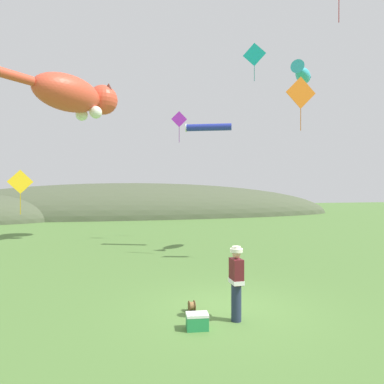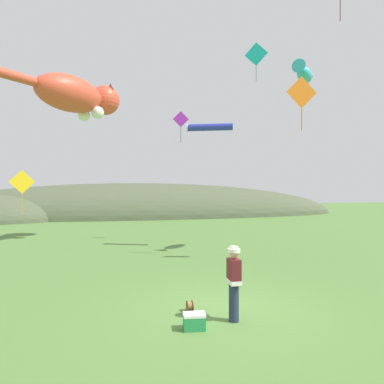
{
  "view_description": "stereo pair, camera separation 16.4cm",
  "coord_description": "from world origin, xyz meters",
  "px_view_note": "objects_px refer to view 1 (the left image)",
  "views": [
    {
      "loc": [
        -2.97,
        -8.31,
        3.13
      ],
      "look_at": [
        0.0,
        4.0,
        3.02
      ],
      "focal_mm": 32.0,
      "sensor_mm": 36.0,
      "label": 1
    },
    {
      "loc": [
        -2.81,
        -8.35,
        3.13
      ],
      "look_at": [
        0.0,
        4.0,
        3.02
      ],
      "focal_mm": 32.0,
      "sensor_mm": 36.0,
      "label": 2
    }
  ],
  "objects_px": {
    "kite_tube_streamer": "(208,127)",
    "kite_diamond_gold": "(20,182)",
    "kite_giant_cat": "(76,96)",
    "kite_diamond_teal": "(254,55)",
    "kite_diamond_orange": "(301,93)",
    "picnic_cooler": "(197,321)",
    "kite_spool": "(192,306)",
    "kite_diamond_violet": "(179,120)",
    "kite_fish_windsock": "(302,74)",
    "festival_attendant": "(236,281)"
  },
  "relations": [
    {
      "from": "festival_attendant",
      "to": "kite_spool",
      "type": "bearing_deg",
      "value": 134.78
    },
    {
      "from": "kite_spool",
      "to": "kite_diamond_teal",
      "type": "bearing_deg",
      "value": 58.77
    },
    {
      "from": "kite_giant_cat",
      "to": "kite_diamond_gold",
      "type": "relative_size",
      "value": 3.09
    },
    {
      "from": "kite_fish_windsock",
      "to": "kite_diamond_gold",
      "type": "relative_size",
      "value": 1.1
    },
    {
      "from": "picnic_cooler",
      "to": "kite_diamond_orange",
      "type": "xyz_separation_m",
      "value": [
        5.8,
        5.36,
        6.92
      ]
    },
    {
      "from": "kite_diamond_teal",
      "to": "kite_diamond_orange",
      "type": "bearing_deg",
      "value": -96.47
    },
    {
      "from": "festival_attendant",
      "to": "kite_diamond_orange",
      "type": "distance_m",
      "value": 9.31
    },
    {
      "from": "kite_diamond_orange",
      "to": "kite_fish_windsock",
      "type": "bearing_deg",
      "value": 57.3
    },
    {
      "from": "picnic_cooler",
      "to": "kite_giant_cat",
      "type": "height_order",
      "value": "kite_giant_cat"
    },
    {
      "from": "kite_spool",
      "to": "kite_diamond_gold",
      "type": "bearing_deg",
      "value": 126.9
    },
    {
      "from": "kite_fish_windsock",
      "to": "kite_diamond_violet",
      "type": "bearing_deg",
      "value": 134.06
    },
    {
      "from": "kite_giant_cat",
      "to": "kite_diamond_teal",
      "type": "xyz_separation_m",
      "value": [
        10.27,
        -1.6,
        2.67
      ]
    },
    {
      "from": "kite_diamond_teal",
      "to": "picnic_cooler",
      "type": "bearing_deg",
      "value": -119.26
    },
    {
      "from": "kite_diamond_orange",
      "to": "kite_diamond_violet",
      "type": "bearing_deg",
      "value": 117.54
    },
    {
      "from": "picnic_cooler",
      "to": "kite_diamond_orange",
      "type": "height_order",
      "value": "kite_diamond_orange"
    },
    {
      "from": "picnic_cooler",
      "to": "kite_diamond_gold",
      "type": "height_order",
      "value": "kite_diamond_gold"
    },
    {
      "from": "kite_fish_windsock",
      "to": "kite_tube_streamer",
      "type": "bearing_deg",
      "value": 148.5
    },
    {
      "from": "kite_tube_streamer",
      "to": "kite_spool",
      "type": "bearing_deg",
      "value": -108.79
    },
    {
      "from": "kite_diamond_orange",
      "to": "kite_diamond_violet",
      "type": "relative_size",
      "value": 1.21
    },
    {
      "from": "kite_tube_streamer",
      "to": "kite_diamond_teal",
      "type": "relative_size",
      "value": 1.04
    },
    {
      "from": "picnic_cooler",
      "to": "kite_giant_cat",
      "type": "distance_m",
      "value": 16.05
    },
    {
      "from": "kite_diamond_violet",
      "to": "picnic_cooler",
      "type": "bearing_deg",
      "value": -99.62
    },
    {
      "from": "festival_attendant",
      "to": "picnic_cooler",
      "type": "xyz_separation_m",
      "value": [
        -1.02,
        -0.25,
        -0.77
      ]
    },
    {
      "from": "picnic_cooler",
      "to": "kite_diamond_teal",
      "type": "height_order",
      "value": "kite_diamond_teal"
    },
    {
      "from": "kite_giant_cat",
      "to": "kite_tube_streamer",
      "type": "distance_m",
      "value": 7.95
    },
    {
      "from": "kite_tube_streamer",
      "to": "kite_diamond_teal",
      "type": "xyz_separation_m",
      "value": [
        3.43,
        1.87,
        4.8
      ]
    },
    {
      "from": "kite_giant_cat",
      "to": "kite_tube_streamer",
      "type": "relative_size",
      "value": 2.54
    },
    {
      "from": "kite_diamond_teal",
      "to": "kite_diamond_violet",
      "type": "bearing_deg",
      "value": 169.53
    },
    {
      "from": "kite_diamond_violet",
      "to": "kite_diamond_gold",
      "type": "xyz_separation_m",
      "value": [
        -7.79,
        -3.56,
        -3.8
      ]
    },
    {
      "from": "kite_spool",
      "to": "kite_diamond_orange",
      "type": "xyz_separation_m",
      "value": [
        5.66,
        4.23,
        6.96
      ]
    },
    {
      "from": "kite_diamond_orange",
      "to": "picnic_cooler",
      "type": "bearing_deg",
      "value": -137.29
    },
    {
      "from": "kite_fish_windsock",
      "to": "kite_giant_cat",
      "type": "bearing_deg",
      "value": 151.38
    },
    {
      "from": "kite_giant_cat",
      "to": "kite_fish_windsock",
      "type": "xyz_separation_m",
      "value": [
        10.82,
        -5.9,
        0.17
      ]
    },
    {
      "from": "kite_tube_streamer",
      "to": "kite_diamond_orange",
      "type": "xyz_separation_m",
      "value": [
        2.72,
        -4.4,
        0.76
      ]
    },
    {
      "from": "picnic_cooler",
      "to": "kite_fish_windsock",
      "type": "relative_size",
      "value": 0.24
    },
    {
      "from": "kite_fish_windsock",
      "to": "kite_diamond_orange",
      "type": "relative_size",
      "value": 0.97
    },
    {
      "from": "kite_giant_cat",
      "to": "kite_diamond_violet",
      "type": "height_order",
      "value": "kite_giant_cat"
    },
    {
      "from": "kite_tube_streamer",
      "to": "kite_diamond_gold",
      "type": "distance_m",
      "value": 9.28
    },
    {
      "from": "picnic_cooler",
      "to": "kite_fish_windsock",
      "type": "height_order",
      "value": "kite_fish_windsock"
    },
    {
      "from": "kite_diamond_violet",
      "to": "kite_diamond_teal",
      "type": "bearing_deg",
      "value": -10.47
    },
    {
      "from": "kite_diamond_gold",
      "to": "kite_tube_streamer",
      "type": "bearing_deg",
      "value": 5.71
    },
    {
      "from": "festival_attendant",
      "to": "kite_tube_streamer",
      "type": "bearing_deg",
      "value": 77.76
    },
    {
      "from": "kite_giant_cat",
      "to": "kite_diamond_orange",
      "type": "xyz_separation_m",
      "value": [
        9.56,
        -7.87,
        -1.37
      ]
    },
    {
      "from": "kite_spool",
      "to": "kite_diamond_teal",
      "type": "height_order",
      "value": "kite_diamond_teal"
    },
    {
      "from": "kite_fish_windsock",
      "to": "kite_diamond_violet",
      "type": "distance_m",
      "value": 7.27
    },
    {
      "from": "kite_spool",
      "to": "kite_giant_cat",
      "type": "bearing_deg",
      "value": 107.87
    },
    {
      "from": "kite_diamond_gold",
      "to": "kite_giant_cat",
      "type": "bearing_deg",
      "value": 66.07
    },
    {
      "from": "kite_diamond_orange",
      "to": "kite_diamond_gold",
      "type": "height_order",
      "value": "kite_diamond_orange"
    },
    {
      "from": "kite_tube_streamer",
      "to": "kite_diamond_orange",
      "type": "height_order",
      "value": "kite_diamond_orange"
    },
    {
      "from": "kite_tube_streamer",
      "to": "kite_diamond_gold",
      "type": "height_order",
      "value": "kite_tube_streamer"
    }
  ]
}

